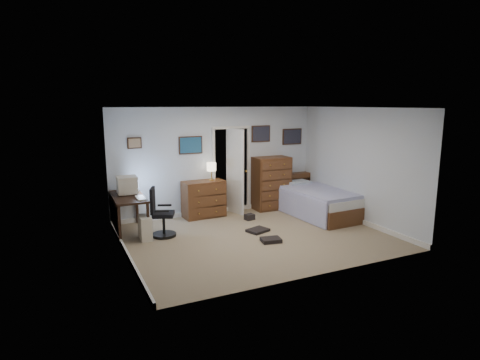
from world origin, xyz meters
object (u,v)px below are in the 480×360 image
computer_desk (124,205)px  bed (317,202)px  office_chair (161,218)px  tall_dresser (271,183)px  low_dresser (204,199)px

computer_desk → bed: (4.28, -0.59, -0.26)m
office_chair → computer_desk: bearing=161.8°
computer_desk → bed: size_ratio=0.63×
office_chair → bed: (3.66, -0.08, -0.05)m
computer_desk → office_chair: size_ratio=1.37×
tall_dresser → computer_desk: bearing=-173.4°
computer_desk → bed: 4.32m
office_chair → low_dresser: size_ratio=1.04×
low_dresser → office_chair: bearing=-146.0°
computer_desk → low_dresser: 1.92m
office_chair → low_dresser: office_chair is taller
office_chair → low_dresser: 1.57m
computer_desk → office_chair: (0.61, -0.51, -0.21)m
low_dresser → bed: bearing=-26.6°
tall_dresser → bed: (0.65, -1.01, -0.32)m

